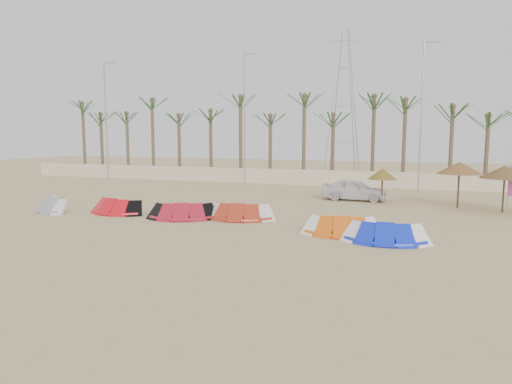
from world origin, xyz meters
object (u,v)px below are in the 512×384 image
at_px(kite_red_right, 241,210).
at_px(parasol_mid, 459,168).
at_px(kite_red_mid, 186,210).
at_px(car, 354,190).
at_px(kite_blue, 386,231).
at_px(parasol_right, 505,172).
at_px(kite_grey, 56,204).
at_px(parasol_left, 382,174).
at_px(kite_orange, 343,224).
at_px(kite_red_left, 119,205).

relative_size(kite_red_right, parasol_mid, 1.33).
height_order(kite_red_mid, car, car).
xyz_separation_m(kite_red_right, kite_blue, (7.32, -2.75, -0.00)).
relative_size(parasol_mid, car, 0.65).
distance_m(parasol_right, car, 8.75).
bearing_deg(kite_grey, parasol_mid, 21.91).
relative_size(kite_red_mid, parasol_right, 1.45).
xyz_separation_m(kite_grey, parasol_left, (17.07, 9.15, 1.44)).
xyz_separation_m(kite_grey, kite_red_right, (10.70, 1.27, 0.00)).
xyz_separation_m(kite_orange, car, (-0.91, 10.53, 0.29)).
relative_size(kite_orange, parasol_mid, 1.27).
xyz_separation_m(kite_blue, parasol_left, (-0.95, 10.63, 1.43)).
distance_m(kite_grey, kite_orange, 16.20).
bearing_deg(kite_red_mid, car, 52.12).
xyz_separation_m(kite_blue, parasol_right, (5.61, 9.29, 1.82)).
xyz_separation_m(kite_blue, car, (-2.75, 11.38, 0.29)).
bearing_deg(car, parasol_mid, -100.53).
height_order(kite_red_right, parasol_mid, parasol_mid).
distance_m(parasol_left, car, 2.26).
bearing_deg(kite_blue, car, 103.59).
height_order(kite_grey, kite_red_right, same).
height_order(parasol_left, parasol_right, parasol_right).
xyz_separation_m(parasol_right, car, (-8.36, 2.08, -1.53)).
distance_m(kite_red_mid, kite_blue, 10.27).
height_order(kite_red_mid, parasol_left, parasol_left).
relative_size(kite_blue, parasol_right, 1.27).
distance_m(kite_blue, car, 11.71).
relative_size(kite_red_left, parasol_right, 1.43).
height_order(kite_red_right, car, car).
distance_m(kite_red_mid, parasol_right, 17.42).
height_order(kite_red_left, parasol_left, parasol_left).
relative_size(parasol_right, car, 0.64).
xyz_separation_m(kite_grey, kite_orange, (16.18, -0.64, 0.00)).
distance_m(kite_blue, parasol_mid, 10.82).
height_order(kite_grey, parasol_left, parasol_left).
height_order(kite_red_mid, kite_red_right, same).
xyz_separation_m(kite_red_right, kite_orange, (5.48, -1.91, -0.00)).
bearing_deg(kite_blue, kite_red_right, 159.40).
xyz_separation_m(kite_red_right, parasol_left, (6.37, 7.88, 1.43)).
xyz_separation_m(kite_red_left, parasol_left, (13.43, 8.39, 1.43)).
distance_m(kite_grey, kite_blue, 18.08).
xyz_separation_m(kite_orange, parasol_mid, (5.22, 9.25, 1.94)).
relative_size(kite_orange, parasol_left, 1.57).
bearing_deg(kite_red_mid, parasol_mid, 31.15).
height_order(kite_red_left, parasol_right, parasol_right).
bearing_deg(parasol_left, kite_grey, -151.81).
height_order(kite_grey, car, car).
xyz_separation_m(parasol_left, parasol_right, (6.56, -1.34, 0.39)).
bearing_deg(car, parasol_left, -111.15).
height_order(kite_red_right, parasol_right, parasol_right).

